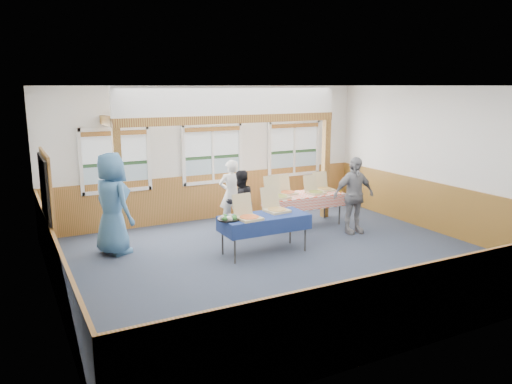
{
  "coord_description": "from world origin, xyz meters",
  "views": [
    {
      "loc": [
        -4.55,
        -7.61,
        3.21
      ],
      "look_at": [
        -0.09,
        1.0,
        1.13
      ],
      "focal_mm": 35.0,
      "sensor_mm": 36.0,
      "label": 1
    }
  ],
  "objects_px": {
    "woman_white": "(231,194)",
    "man_blue": "(112,204)",
    "woman_black": "(240,202)",
    "person_grey": "(354,195)",
    "table_left": "(264,218)",
    "table_right": "(304,196)"
  },
  "relations": [
    {
      "from": "table_left",
      "to": "man_blue",
      "type": "relative_size",
      "value": 0.92
    },
    {
      "from": "woman_white",
      "to": "woman_black",
      "type": "relative_size",
      "value": 1.12
    },
    {
      "from": "woman_black",
      "to": "man_blue",
      "type": "bearing_deg",
      "value": -5.78
    },
    {
      "from": "table_right",
      "to": "person_grey",
      "type": "relative_size",
      "value": 1.16
    },
    {
      "from": "table_left",
      "to": "man_blue",
      "type": "distance_m",
      "value": 2.93
    },
    {
      "from": "woman_black",
      "to": "person_grey",
      "type": "distance_m",
      "value": 2.49
    },
    {
      "from": "woman_black",
      "to": "person_grey",
      "type": "bearing_deg",
      "value": 146.86
    },
    {
      "from": "table_right",
      "to": "person_grey",
      "type": "distance_m",
      "value": 1.19
    },
    {
      "from": "table_right",
      "to": "woman_white",
      "type": "distance_m",
      "value": 1.67
    },
    {
      "from": "woman_white",
      "to": "person_grey",
      "type": "height_order",
      "value": "person_grey"
    },
    {
      "from": "woman_white",
      "to": "person_grey",
      "type": "xyz_separation_m",
      "value": [
        2.21,
        -1.61,
        0.06
      ]
    },
    {
      "from": "table_left",
      "to": "woman_white",
      "type": "xyz_separation_m",
      "value": [
        0.18,
        1.91,
        0.09
      ]
    },
    {
      "from": "woman_black",
      "to": "man_blue",
      "type": "distance_m",
      "value": 2.76
    },
    {
      "from": "table_right",
      "to": "woman_white",
      "type": "bearing_deg",
      "value": 133.73
    },
    {
      "from": "woman_black",
      "to": "person_grey",
      "type": "relative_size",
      "value": 0.83
    },
    {
      "from": "woman_white",
      "to": "man_blue",
      "type": "xyz_separation_m",
      "value": [
        -2.77,
        -0.58,
        0.2
      ]
    },
    {
      "from": "table_right",
      "to": "man_blue",
      "type": "xyz_separation_m",
      "value": [
        -4.32,
        0.04,
        0.29
      ]
    },
    {
      "from": "woman_white",
      "to": "man_blue",
      "type": "relative_size",
      "value": 0.8
    },
    {
      "from": "table_right",
      "to": "woman_black",
      "type": "relative_size",
      "value": 1.39
    },
    {
      "from": "woman_black",
      "to": "table_right",
      "type": "bearing_deg",
      "value": 169.06
    },
    {
      "from": "woman_black",
      "to": "man_blue",
      "type": "xyz_separation_m",
      "value": [
        -2.75,
        -0.07,
        0.28
      ]
    },
    {
      "from": "woman_black",
      "to": "man_blue",
      "type": "relative_size",
      "value": 0.71
    }
  ]
}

